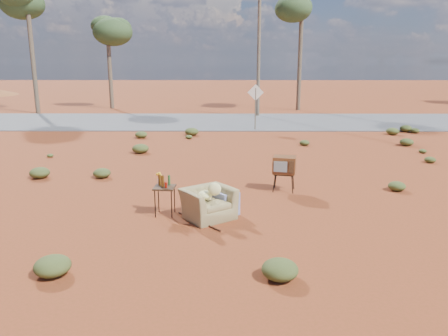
{
  "coord_description": "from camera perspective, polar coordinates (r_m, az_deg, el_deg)",
  "views": [
    {
      "loc": [
        0.13,
        -8.98,
        3.23
      ],
      "look_at": [
        0.06,
        0.95,
        0.8
      ],
      "focal_mm": 35.0,
      "sensor_mm": 36.0,
      "label": 1
    }
  ],
  "objects": [
    {
      "name": "scrub_patch",
      "position": [
        13.78,
        -3.61,
        0.75
      ],
      "size": [
        17.49,
        8.07,
        0.33
      ],
      "color": "#404D21",
      "rests_on": "ground"
    },
    {
      "name": "tv_unit",
      "position": [
        11.16,
        7.89,
        0.33
      ],
      "size": [
        0.64,
        0.56,
        0.9
      ],
      "rotation": [
        0.0,
        0.0,
        -0.21
      ],
      "color": "black",
      "rests_on": "ground"
    },
    {
      "name": "utility_pole_center",
      "position": [
        26.57,
        4.57,
        15.68
      ],
      "size": [
        1.4,
        0.2,
        8.0
      ],
      "color": "brown",
      "rests_on": "ground"
    },
    {
      "name": "eucalyptus_near_left",
      "position": [
        32.11,
        -14.99,
        17.26
      ],
      "size": [
        3.2,
        3.2,
        6.6
      ],
      "color": "brown",
      "rests_on": "ground"
    },
    {
      "name": "road_sign",
      "position": [
        21.1,
        4.14,
        9.01
      ],
      "size": [
        0.78,
        0.06,
        2.19
      ],
      "color": "brown",
      "rests_on": "ground"
    },
    {
      "name": "armchair",
      "position": [
        9.25,
        -1.67,
        -4.05
      ],
      "size": [
        1.27,
        1.28,
        0.87
      ],
      "rotation": [
        0.0,
        0.0,
        0.62
      ],
      "color": "olive",
      "rests_on": "ground"
    },
    {
      "name": "rusty_bar",
      "position": [
        9.09,
        -3.34,
        -6.97
      ],
      "size": [
        0.95,
        1.08,
        0.04
      ],
      "primitive_type": "cylinder",
      "rotation": [
        0.0,
        1.57,
        -0.85
      ],
      "color": "#482213",
      "rests_on": "ground"
    },
    {
      "name": "highway",
      "position": [
        24.2,
        0.06,
        6.12
      ],
      "size": [
        140.0,
        7.0,
        0.04
      ],
      "primitive_type": "cube",
      "color": "#565659",
      "rests_on": "ground"
    },
    {
      "name": "side_table",
      "position": [
        9.42,
        -7.94,
        -2.24
      ],
      "size": [
        0.47,
        0.47,
        0.9
      ],
      "rotation": [
        0.0,
        0.0,
        -0.06
      ],
      "color": "#3A2715",
      "rests_on": "ground"
    },
    {
      "name": "eucalyptus_center",
      "position": [
        30.55,
        10.13,
        19.55
      ],
      "size": [
        3.2,
        3.2,
        7.6
      ],
      "color": "brown",
      "rests_on": "ground"
    },
    {
      "name": "ground",
      "position": [
        9.55,
        -0.42,
        -6.03
      ],
      "size": [
        140.0,
        140.0,
        0.0
      ],
      "primitive_type": "plane",
      "color": "maroon",
      "rests_on": "ground"
    }
  ]
}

